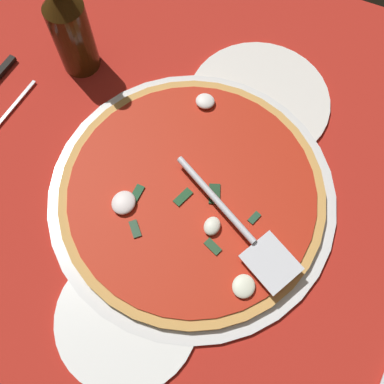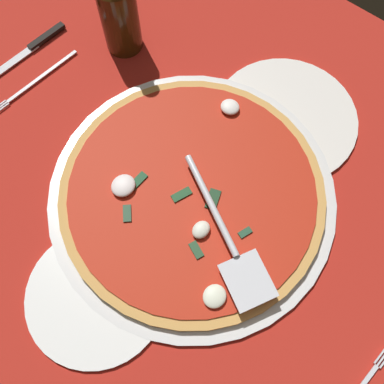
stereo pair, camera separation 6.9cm
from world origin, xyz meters
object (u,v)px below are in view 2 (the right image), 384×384
Objects in this scene: dinner_plate_left at (285,119)px; place_setting_near at (32,66)px; pizza_server at (226,236)px; beer_bottle at (117,6)px; dinner_plate_right at (97,295)px; pizza at (192,193)px.

place_setting_near is (19.22, -41.54, -0.14)cm from dinner_plate_left.
pizza_server is 41.84cm from beer_bottle.
beer_bottle reaches higher than dinner_plate_right.
dinner_plate_left is at bearing 120.78° from place_setting_near.
pizza_server is (2.86, 8.71, 2.38)cm from pizza.
place_setting_near reaches higher than dinner_plate_right.
dinner_plate_right is 46.47cm from beer_bottle.
beer_bottle is (-18.64, -37.09, 5.26)cm from pizza_server.
pizza is (20.93, -3.51, 1.23)cm from dinner_plate_left.
pizza_server is (23.79, 5.20, 3.62)cm from dinner_plate_left.
dinner_plate_right is at bearing -2.85° from pizza.
beer_bottle is at bearing -80.83° from dinner_plate_left.
pizza is at bearing 93.37° from place_setting_near.
dinner_plate_right is at bearing -91.18° from pizza_server.
dinner_plate_right is 0.86× the size of beer_bottle.
pizza_server is at bearing 12.33° from dinner_plate_left.
beer_bottle reaches higher than dinner_plate_left.
place_setting_near is at bearing -121.23° from dinner_plate_right.
beer_bottle is (-36.50, -27.35, 8.88)cm from dinner_plate_right.
pizza reaches higher than place_setting_near.
dinner_plate_right is 20.78cm from pizza.
pizza reaches higher than dinner_plate_right.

